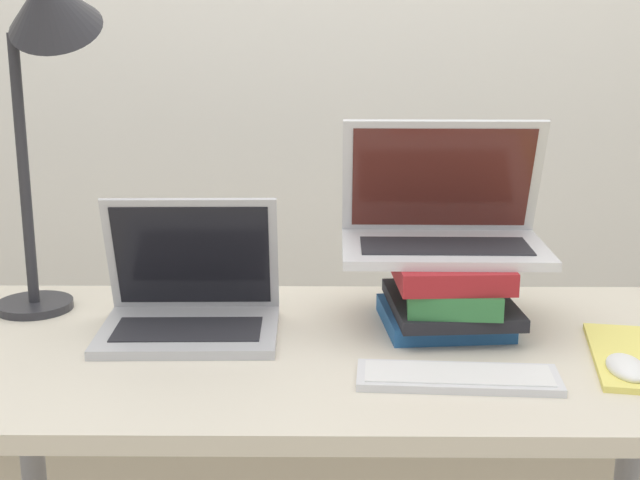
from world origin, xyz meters
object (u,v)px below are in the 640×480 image
at_px(laptop_on_books, 443,224).
at_px(desk_lamp, 46,46).
at_px(mouse, 627,368).
at_px(book_stack, 448,289).
at_px(laptop_left, 190,305).
at_px(wireless_keyboard, 458,377).

xyz_separation_m(laptop_on_books, desk_lamp, (-0.68, 0.02, 0.31)).
bearing_deg(laptop_on_books, mouse, -46.21).
relative_size(book_stack, desk_lamp, 0.45).
xyz_separation_m(laptop_left, desk_lamp, (-0.24, 0.08, 0.43)).
xyz_separation_m(wireless_keyboard, mouse, (0.26, 0.02, 0.01)).
xyz_separation_m(laptop_left, book_stack, (0.45, 0.03, 0.02)).
relative_size(book_stack, mouse, 2.86).
height_order(laptop_on_books, desk_lamp, desk_lamp).
distance_m(mouse, desk_lamp, 1.08).
bearing_deg(desk_lamp, laptop_left, -18.74).
height_order(laptop_left, mouse, laptop_left).
bearing_deg(laptop_left, desk_lamp, 161.26).
distance_m(laptop_left, mouse, 0.72).
distance_m(laptop_left, laptop_on_books, 0.46).
height_order(wireless_keyboard, mouse, mouse).
distance_m(laptop_left, wireless_keyboard, 0.48).
relative_size(book_stack, laptop_on_books, 0.81).
relative_size(laptop_on_books, desk_lamp, 0.56).
relative_size(laptop_left, desk_lamp, 0.48).
relative_size(laptop_on_books, wireless_keyboard, 1.15).
bearing_deg(book_stack, mouse, -43.58).
distance_m(laptop_left, desk_lamp, 0.50).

